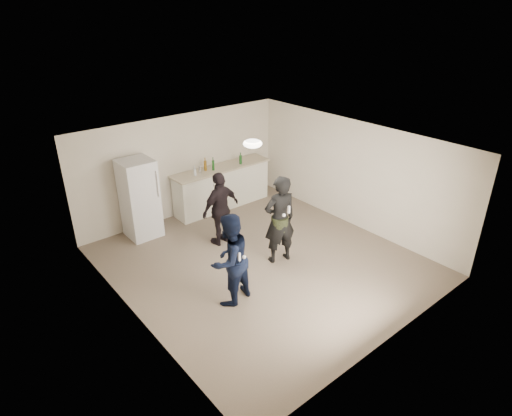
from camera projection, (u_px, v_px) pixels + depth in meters
floor at (262, 261)px, 8.83m from camera, size 6.00×6.00×0.00m
ceiling at (263, 145)px, 7.74m from camera, size 6.00×6.00×0.00m
wall_back at (183, 166)px, 10.37m from camera, size 6.00×0.00×6.00m
wall_front at (396, 276)px, 6.20m from camera, size 6.00×0.00×6.00m
wall_left at (129, 255)px, 6.71m from camera, size 0.00×6.00×6.00m
wall_right at (353, 174)px, 9.86m from camera, size 0.00×6.00×6.00m
counter at (222, 188)px, 10.98m from camera, size 2.60×0.56×1.05m
counter_top at (221, 168)px, 10.74m from camera, size 2.68×0.64×0.04m
fridge at (140, 199)px, 9.46m from camera, size 0.70×0.70×1.80m
fridge_handle at (157, 184)px, 9.19m from camera, size 0.02×0.02×0.60m
ceiling_dome at (253, 144)px, 7.97m from camera, size 0.36×0.36×0.16m
shaker at (200, 170)px, 10.34m from camera, size 0.08×0.08×0.17m
man at (230, 260)px, 7.32m from camera, size 0.95×0.81×1.70m
woman at (280, 220)px, 8.49m from camera, size 0.76×0.59×1.86m
camo_shorts at (280, 223)px, 8.52m from camera, size 0.34×0.34×0.28m
spectator at (221, 209)px, 9.18m from camera, size 1.01×0.52×1.66m
remote_man at (239, 257)px, 7.04m from camera, size 0.04×0.04×0.15m
nunchuk_man at (244, 257)px, 7.16m from camera, size 0.07×0.07×0.07m
remote_woman at (289, 210)px, 8.18m from camera, size 0.04×0.04×0.15m
nunchuk_woman at (284, 215)px, 8.18m from camera, size 0.07×0.07×0.07m
bottle_cluster at (215, 165)px, 10.54m from camera, size 1.40×0.25×0.25m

